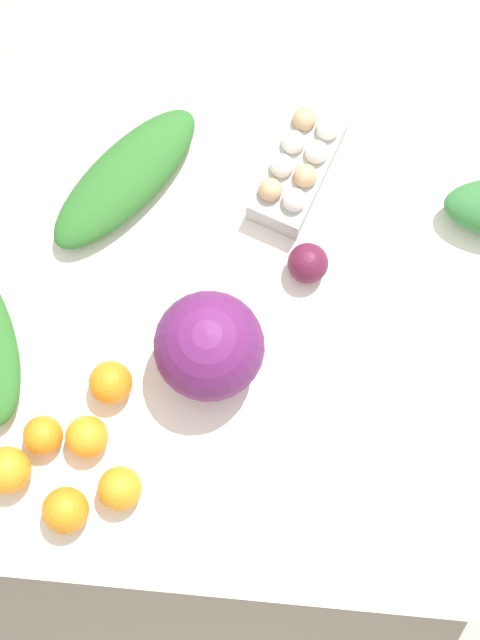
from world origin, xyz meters
The scene contains 12 objects.
ground_plane centered at (0.00, 0.00, 0.00)m, with size 8.00×8.00×0.00m, color #B2A899.
dining_table centered at (0.00, 0.00, 0.63)m, with size 1.35×0.93×0.71m.
cabbage_purple centered at (-0.05, -0.07, 0.81)m, with size 0.18×0.18×0.18m, color #601E5B.
egg_carton centered at (0.08, 0.29, 0.76)m, with size 0.17×0.25×0.09m.
greens_bunch_dandelion centered at (-0.23, 0.24, 0.75)m, with size 0.34×0.12×0.07m, color #2D6B28.
beet_root centered at (0.11, 0.11, 0.75)m, with size 0.07×0.07×0.07m, color #5B1933.
orange_0 centered at (-0.21, -0.13, 0.75)m, with size 0.07×0.07×0.07m, color orange.
orange_1 centered at (-0.36, -0.29, 0.75)m, with size 0.08×0.08×0.08m, color orange.
orange_2 centered at (-0.24, -0.23, 0.75)m, with size 0.07×0.07×0.07m, color orange.
orange_3 centered at (-0.25, -0.35, 0.75)m, with size 0.08×0.08×0.08m, color orange.
orange_4 centered at (-0.31, -0.23, 0.75)m, with size 0.07×0.07×0.07m, color orange.
orange_5 centered at (-0.17, -0.31, 0.75)m, with size 0.07×0.07×0.07m, color orange.
Camera 1 is at (0.03, -0.36, 2.24)m, focal length 50.00 mm.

